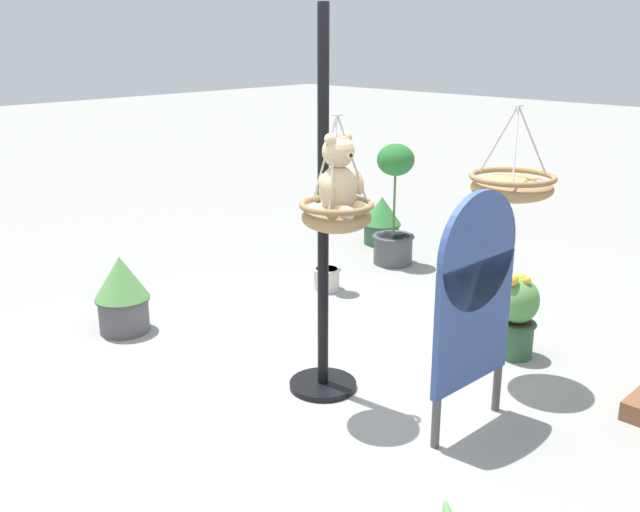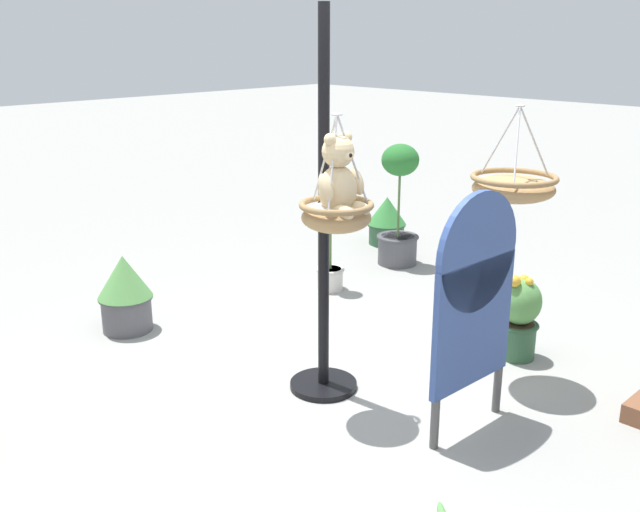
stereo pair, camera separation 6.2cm
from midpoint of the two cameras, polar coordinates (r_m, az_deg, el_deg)
The scene contains 11 objects.
ground_plane at distance 4.71m, azimuth -0.39°, elevation -11.26°, with size 40.00×40.00×0.00m, color gray.
display_pole_central at distance 4.56m, azimuth 0.67°, elevation -1.71°, with size 0.44×0.44×2.46m.
hanging_basket_with_teddy at distance 4.16m, azimuth 1.72°, elevation 3.29°, with size 0.43×0.43×0.67m.
teddy_bear at distance 4.10m, azimuth 1.97°, elevation 5.96°, with size 0.32×0.30×0.47m.
hanging_basket_left_high at distance 4.72m, azimuth 15.31°, elevation 5.29°, with size 0.54×0.54×0.60m.
potted_plant_fern_front at distance 5.36m, azimuth 15.68°, elevation -4.52°, with size 0.30×0.30×0.64m.
potted_plant_tall_leafy at distance 5.81m, azimuth -14.76°, elevation -2.76°, with size 0.42×0.42×0.61m.
potted_plant_small_succulent at distance 7.98m, azimuth 5.48°, elevation 2.84°, with size 0.42×0.42×0.53m.
potted_plant_conical_shrub at distance 6.48m, azimuth 1.09°, elevation 0.70°, with size 0.26×0.26×0.94m.
potted_plant_trailing_ivy at distance 7.22m, azimuth 6.44°, elevation 3.65°, with size 0.42×0.42×1.21m.
display_sign_board at distance 4.15m, azimuth 12.48°, elevation -2.94°, with size 0.69×0.07×1.44m.
Camera 2 is at (2.88, 2.97, 2.26)m, focal length 40.78 mm.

